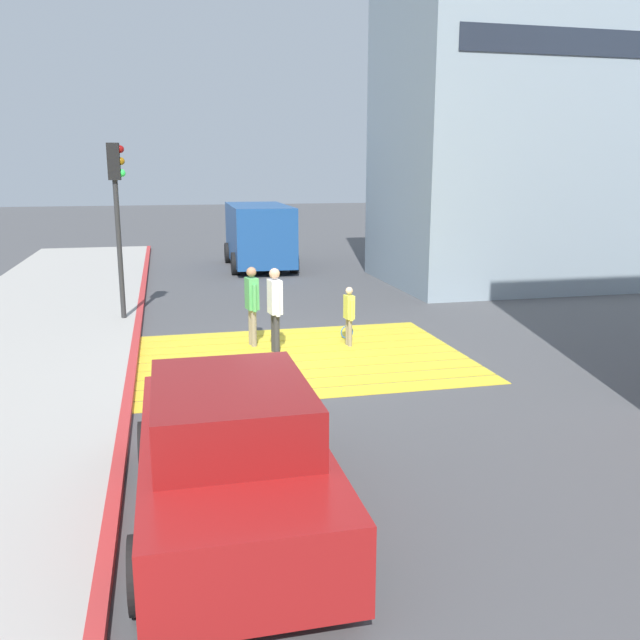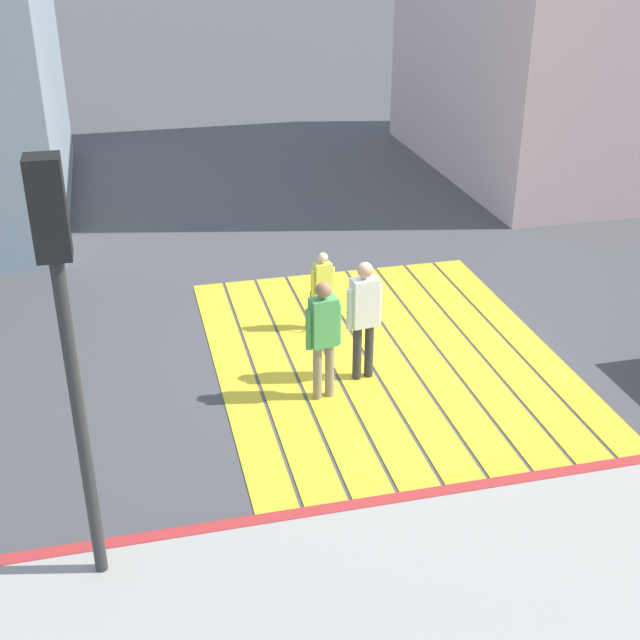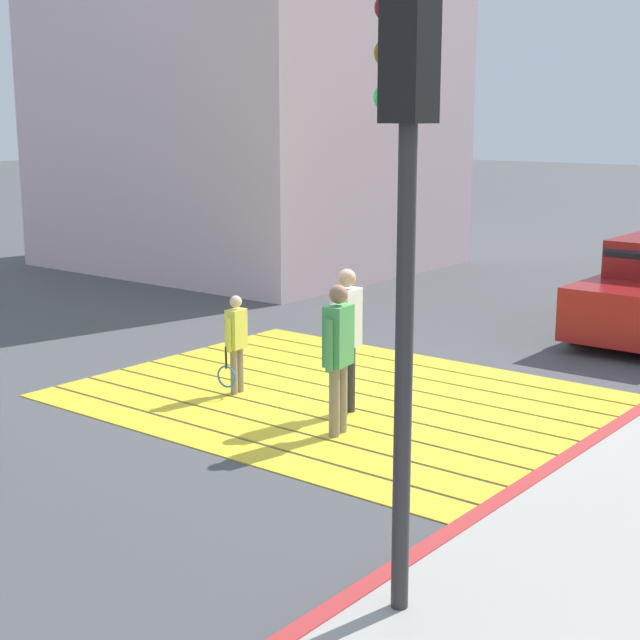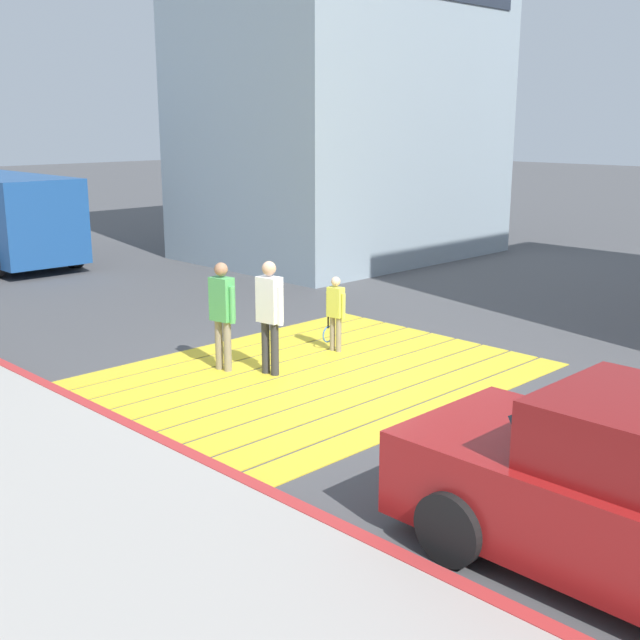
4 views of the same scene
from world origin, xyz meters
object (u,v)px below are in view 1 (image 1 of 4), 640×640
object	(u,v)px
van_down_street	(259,234)
pedestrian_child_with_racket	(349,313)
pedestrian_adult_lead	(275,304)
car_parked_near_curb	(231,456)
traffic_light_corner	(117,196)
pedestrian_adult_trailing	(252,300)

from	to	relation	value
van_down_street	pedestrian_child_with_racket	size ratio (longest dim) A/B	4.14
van_down_street	pedestrian_adult_lead	size ratio (longest dim) A/B	3.02
car_parked_near_curb	traffic_light_corner	bearing A→B (deg)	98.93
pedestrian_adult_trailing	van_down_street	bearing A→B (deg)	81.19
traffic_light_corner	pedestrian_adult_trailing	world-z (taller)	traffic_light_corner
pedestrian_adult_trailing	pedestrian_child_with_racket	distance (m)	2.04
van_down_street	traffic_light_corner	world-z (taller)	traffic_light_corner
car_parked_near_curb	van_down_street	distance (m)	18.82
van_down_street	pedestrian_child_with_racket	world-z (taller)	van_down_street
pedestrian_adult_lead	pedestrian_adult_trailing	world-z (taller)	pedestrian_adult_lead
pedestrian_adult_trailing	pedestrian_child_with_racket	world-z (taller)	pedestrian_adult_trailing
pedestrian_adult_trailing	car_parked_near_curb	bearing A→B (deg)	-99.27
traffic_light_corner	pedestrian_adult_trailing	bearing A→B (deg)	-46.79
pedestrian_child_with_racket	pedestrian_adult_lead	bearing A→B (deg)	-173.30
car_parked_near_curb	pedestrian_child_with_racket	world-z (taller)	car_parked_near_curb
car_parked_near_curb	van_down_street	xyz separation A→B (m)	(2.94, 18.58, 0.54)
pedestrian_child_with_racket	traffic_light_corner	bearing A→B (deg)	144.29
van_down_street	pedestrian_adult_trailing	xyz separation A→B (m)	(-1.78, -11.45, -0.30)
pedestrian_adult_trailing	pedestrian_child_with_racket	xyz separation A→B (m)	(1.97, -0.47, -0.27)
pedestrian_adult_lead	pedestrian_child_with_racket	size ratio (longest dim) A/B	1.37
car_parked_near_curb	van_down_street	size ratio (longest dim) A/B	0.82
traffic_light_corner	pedestrian_child_with_racket	size ratio (longest dim) A/B	3.35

